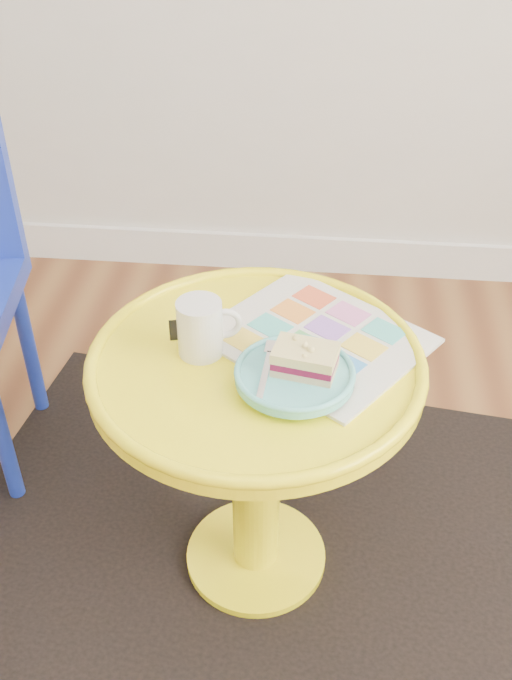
# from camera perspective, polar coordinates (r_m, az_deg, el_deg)

# --- Properties ---
(rug) EXTENTS (1.44, 1.26, 0.01)m
(rug) POSITION_cam_1_polar(r_m,az_deg,el_deg) (1.61, 0.00, -16.13)
(rug) COLOR black
(rug) RESTS_ON ground
(side_table) EXTENTS (0.55, 0.55, 0.52)m
(side_table) POSITION_cam_1_polar(r_m,az_deg,el_deg) (1.33, 0.00, -6.46)
(side_table) COLOR yellow
(side_table) RESTS_ON ground
(newspaper) EXTENTS (0.43, 0.42, 0.01)m
(newspaper) POSITION_cam_1_polar(r_m,az_deg,el_deg) (1.28, 4.55, 0.17)
(newspaper) COLOR silver
(newspaper) RESTS_ON side_table
(mug) EXTENTS (0.11, 0.07, 0.10)m
(mug) POSITION_cam_1_polar(r_m,az_deg,el_deg) (1.23, -4.15, 1.03)
(mug) COLOR silver
(mug) RESTS_ON side_table
(plate) EXTENTS (0.19, 0.19, 0.02)m
(plate) POSITION_cam_1_polar(r_m,az_deg,el_deg) (1.18, 2.92, -2.68)
(plate) COLOR #59BCBD
(plate) RESTS_ON newspaper
(cake_slice) EXTENTS (0.11, 0.08, 0.04)m
(cake_slice) POSITION_cam_1_polar(r_m,az_deg,el_deg) (1.16, 3.72, -1.46)
(cake_slice) COLOR #D3BC8C
(cake_slice) RESTS_ON plate
(fork) EXTENTS (0.02, 0.14, 0.00)m
(fork) POSITION_cam_1_polar(r_m,az_deg,el_deg) (1.18, 0.83, -2.01)
(fork) COLOR silver
(fork) RESTS_ON plate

